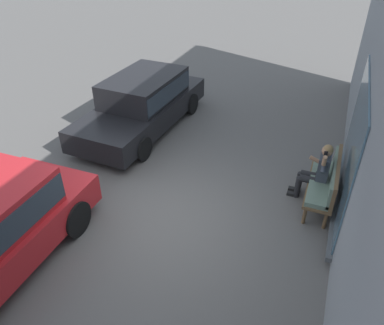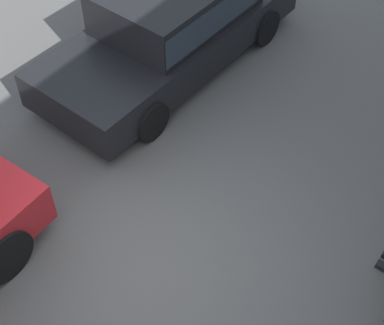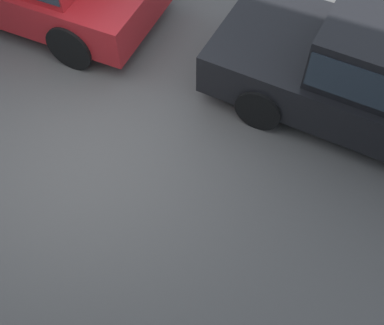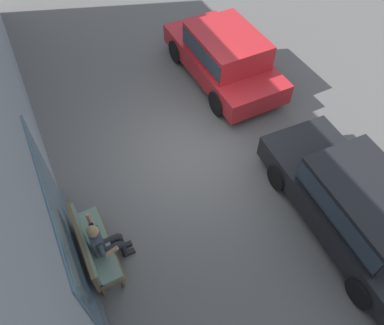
{
  "view_description": "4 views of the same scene",
  "coord_description": "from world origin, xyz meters",
  "px_view_note": "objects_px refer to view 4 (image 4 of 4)",
  "views": [
    {
      "loc": [
        5.04,
        2.6,
        5.08
      ],
      "look_at": [
        -0.83,
        0.28,
        0.91
      ],
      "focal_mm": 35.0,
      "sensor_mm": 36.0,
      "label": 1
    },
    {
      "loc": [
        2.69,
        2.6,
        6.15
      ],
      "look_at": [
        -0.87,
        0.0,
        1.2
      ],
      "focal_mm": 55.0,
      "sensor_mm": 36.0,
      "label": 2
    },
    {
      "loc": [
        -2.69,
        2.6,
        4.94
      ],
      "look_at": [
        -1.63,
        0.28,
        1.21
      ],
      "focal_mm": 45.0,
      "sensor_mm": 36.0,
      "label": 3
    },
    {
      "loc": [
        -5.46,
        2.6,
        7.22
      ],
      "look_at": [
        -1.09,
        0.43,
        1.09
      ],
      "focal_mm": 35.0,
      "sensor_mm": 36.0,
      "label": 4
    }
  ],
  "objects_px": {
    "bench": "(92,245)",
    "parked_car_near": "(359,205)",
    "parked_car_mid": "(225,54)",
    "person_on_phone": "(103,242)"
  },
  "relations": [
    {
      "from": "bench",
      "to": "parked_car_near",
      "type": "distance_m",
      "value": 5.36
    },
    {
      "from": "parked_car_near",
      "to": "parked_car_mid",
      "type": "bearing_deg",
      "value": -0.41
    },
    {
      "from": "bench",
      "to": "parked_car_mid",
      "type": "relative_size",
      "value": 0.41
    },
    {
      "from": "parked_car_near",
      "to": "person_on_phone",
      "type": "bearing_deg",
      "value": 72.08
    },
    {
      "from": "person_on_phone",
      "to": "parked_car_mid",
      "type": "bearing_deg",
      "value": -50.85
    },
    {
      "from": "person_on_phone",
      "to": "parked_car_near",
      "type": "distance_m",
      "value": 5.11
    },
    {
      "from": "person_on_phone",
      "to": "parked_car_near",
      "type": "bearing_deg",
      "value": -107.92
    },
    {
      "from": "bench",
      "to": "parked_car_mid",
      "type": "xyz_separation_m",
      "value": [
        3.88,
        -5.12,
        0.27
      ]
    },
    {
      "from": "person_on_phone",
      "to": "parked_car_near",
      "type": "relative_size",
      "value": 0.28
    },
    {
      "from": "parked_car_mid",
      "to": "parked_car_near",
      "type": "bearing_deg",
      "value": 179.59
    }
  ]
}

